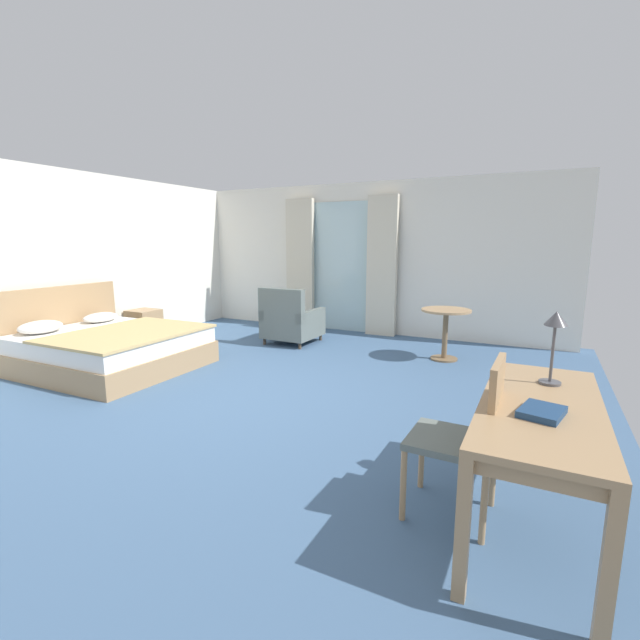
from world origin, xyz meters
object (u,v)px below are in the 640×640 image
Objects in this scene: nightstand at (144,325)px; desk_chair at (469,432)px; writing_desk at (540,418)px; closed_book at (542,412)px; bed at (108,347)px; round_cafe_table at (446,323)px; desk_lamp at (555,330)px; armchair_by_window at (291,322)px.

desk_chair reaches higher than nightstand.
closed_book is (0.00, -0.19, 0.10)m from writing_desk.
desk_chair is (4.51, -1.15, 0.26)m from bed.
desk_chair reaches higher than round_cafe_table.
desk_lamp reaches higher than bed.
nightstand is at bearing -167.90° from round_cafe_table.
closed_book is at bearing -44.68° from armchair_by_window.
bed is 2.60m from armchair_by_window.
nightstand is at bearing 155.16° from desk_chair.
armchair_by_window is (-3.13, 3.35, -0.19)m from desk_chair.
round_cafe_table is at bearing 2.53° from armchair_by_window.
desk_lamp is 0.51× the size of armchair_by_window.
closed_book reaches higher than round_cafe_table.
round_cafe_table is at bearing 102.91° from desk_chair.
desk_lamp is at bearing -68.18° from round_cafe_table.
nightstand is at bearing 160.88° from desk_lamp.
desk_chair is 2.12× the size of desk_lamp.
desk_lamp is (0.05, 0.39, 0.42)m from writing_desk.
nightstand is 5.89m from desk_chair.
writing_desk is at bearing 104.11° from closed_book.
nightstand is 0.52× the size of desk_chair.
desk_lamp is 4.60m from armchair_by_window.
bed reaches higher than round_cafe_table.
writing_desk is 1.72× the size of armchair_by_window.
nightstand is 1.09× the size of desk_lamp.
armchair_by_window reaches higher than writing_desk.
bed is at bearing -57.74° from nightstand.
nightstand is 6.13m from desk_lamp.
closed_book is (0.35, -0.09, 0.22)m from desk_chair.
bed is 2.30× the size of armchair_by_window.
desk_lamp is 0.66× the size of round_cafe_table.
desk_lamp is (0.40, 0.48, 0.53)m from desk_chair.
closed_book is at bearing -72.13° from round_cafe_table.
desk_chair is 4.58m from armchair_by_window.
nightstand is 0.56× the size of armchair_by_window.
bed is 8.39× the size of closed_book.
desk_chair is at bearing -77.09° from round_cafe_table.
round_cafe_table is (3.72, 2.30, 0.24)m from bed.
desk_lamp is at bearing -19.12° from nightstand.
desk_chair is 1.08× the size of armchair_by_window.
desk_lamp is at bearing 83.31° from writing_desk.
round_cafe_table reaches higher than nightstand.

